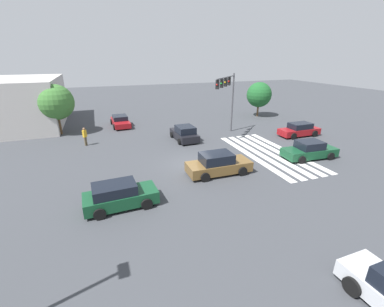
{
  "coord_description": "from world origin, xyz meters",
  "views": [
    {
      "loc": [
        -18.2,
        6.69,
        8.37
      ],
      "look_at": [
        0.0,
        0.0,
        0.95
      ],
      "focal_mm": 24.0,
      "sensor_mm": 36.0,
      "label": 1
    }
  ],
  "objects_px": {
    "car_2": "(299,130)",
    "pedestrian": "(85,136)",
    "car_5": "(184,133)",
    "car_3": "(120,121)",
    "traffic_signal_mast": "(227,90)",
    "tree_corner_a": "(56,102)",
    "car_0": "(119,196)",
    "car_4": "(218,164)",
    "car_6": "(309,150)",
    "tree_corner_b": "(259,95)"
  },
  "relations": [
    {
      "from": "traffic_signal_mast",
      "to": "car_3",
      "type": "relative_size",
      "value": 1.38
    },
    {
      "from": "car_2",
      "to": "pedestrian",
      "type": "relative_size",
      "value": 2.52
    },
    {
      "from": "tree_corner_a",
      "to": "car_3",
      "type": "bearing_deg",
      "value": -78.62
    },
    {
      "from": "car_3",
      "to": "car_6",
      "type": "xyz_separation_m",
      "value": [
        -16.78,
        -14.3,
        0.07
      ]
    },
    {
      "from": "tree_corner_b",
      "to": "car_5",
      "type": "bearing_deg",
      "value": 117.4
    },
    {
      "from": "car_0",
      "to": "tree_corner_a",
      "type": "xyz_separation_m",
      "value": [
        17.71,
        4.8,
        2.88
      ]
    },
    {
      "from": "traffic_signal_mast",
      "to": "car_5",
      "type": "distance_m",
      "value": 6.39
    },
    {
      "from": "traffic_signal_mast",
      "to": "car_2",
      "type": "bearing_deg",
      "value": 114.52
    },
    {
      "from": "car_2",
      "to": "tree_corner_a",
      "type": "bearing_deg",
      "value": -21.31
    },
    {
      "from": "traffic_signal_mast",
      "to": "pedestrian",
      "type": "distance_m",
      "value": 15.15
    },
    {
      "from": "traffic_signal_mast",
      "to": "tree_corner_b",
      "type": "xyz_separation_m",
      "value": [
        7.18,
        -8.92,
        -1.84
      ]
    },
    {
      "from": "car_0",
      "to": "car_4",
      "type": "distance_m",
      "value": 7.71
    },
    {
      "from": "car_5",
      "to": "car_3",
      "type": "bearing_deg",
      "value": 33.15
    },
    {
      "from": "car_3",
      "to": "tree_corner_b",
      "type": "xyz_separation_m",
      "value": [
        -1.16,
        -19.44,
        2.49
      ]
    },
    {
      "from": "pedestrian",
      "to": "tree_corner_a",
      "type": "height_order",
      "value": "tree_corner_a"
    },
    {
      "from": "car_2",
      "to": "car_0",
      "type": "bearing_deg",
      "value": 21.67
    },
    {
      "from": "tree_corner_a",
      "to": "tree_corner_b",
      "type": "xyz_separation_m",
      "value": [
        0.19,
        -26.15,
        -0.49
      ]
    },
    {
      "from": "car_0",
      "to": "car_6",
      "type": "bearing_deg",
      "value": 5.1
    },
    {
      "from": "car_5",
      "to": "traffic_signal_mast",
      "type": "bearing_deg",
      "value": -92.78
    },
    {
      "from": "traffic_signal_mast",
      "to": "car_5",
      "type": "height_order",
      "value": "traffic_signal_mast"
    },
    {
      "from": "car_3",
      "to": "car_5",
      "type": "height_order",
      "value": "car_5"
    },
    {
      "from": "pedestrian",
      "to": "tree_corner_b",
      "type": "distance_m",
      "value": 24.14
    },
    {
      "from": "car_2",
      "to": "car_5",
      "type": "height_order",
      "value": "car_5"
    },
    {
      "from": "car_5",
      "to": "car_6",
      "type": "distance_m",
      "value": 12.07
    },
    {
      "from": "car_4",
      "to": "pedestrian",
      "type": "xyz_separation_m",
      "value": [
        10.36,
        9.49,
        0.28
      ]
    },
    {
      "from": "car_3",
      "to": "tree_corner_a",
      "type": "height_order",
      "value": "tree_corner_a"
    },
    {
      "from": "car_2",
      "to": "tree_corner_b",
      "type": "xyz_separation_m",
      "value": [
        10.04,
        -1.27,
        2.43
      ]
    },
    {
      "from": "car_2",
      "to": "car_4",
      "type": "bearing_deg",
      "value": 24.58
    },
    {
      "from": "car_0",
      "to": "car_5",
      "type": "xyz_separation_m",
      "value": [
        10.8,
        -7.66,
        -0.01
      ]
    },
    {
      "from": "tree_corner_a",
      "to": "tree_corner_b",
      "type": "height_order",
      "value": "tree_corner_a"
    },
    {
      "from": "traffic_signal_mast",
      "to": "car_4",
      "type": "bearing_deg",
      "value": 14.61
    },
    {
      "from": "traffic_signal_mast",
      "to": "tree_corner_a",
      "type": "bearing_deg",
      "value": -67.08
    },
    {
      "from": "car_6",
      "to": "tree_corner_a",
      "type": "distance_m",
      "value": 26.22
    },
    {
      "from": "car_3",
      "to": "car_5",
      "type": "xyz_separation_m",
      "value": [
        -8.25,
        -5.75,
        0.09
      ]
    },
    {
      "from": "traffic_signal_mast",
      "to": "tree_corner_b",
      "type": "distance_m",
      "value": 11.6
    },
    {
      "from": "car_4",
      "to": "car_5",
      "type": "relative_size",
      "value": 1.15
    },
    {
      "from": "tree_corner_a",
      "to": "car_6",
      "type": "bearing_deg",
      "value": -126.29
    },
    {
      "from": "car_2",
      "to": "car_6",
      "type": "height_order",
      "value": "car_6"
    },
    {
      "from": "car_5",
      "to": "tree_corner_b",
      "type": "xyz_separation_m",
      "value": [
        7.1,
        -13.69,
        2.4
      ]
    },
    {
      "from": "car_6",
      "to": "pedestrian",
      "type": "bearing_deg",
      "value": 154.65
    },
    {
      "from": "car_4",
      "to": "tree_corner_b",
      "type": "height_order",
      "value": "tree_corner_b"
    },
    {
      "from": "car_4",
      "to": "tree_corner_a",
      "type": "relative_size",
      "value": 0.88
    },
    {
      "from": "car_2",
      "to": "tree_corner_a",
      "type": "height_order",
      "value": "tree_corner_a"
    },
    {
      "from": "car_5",
      "to": "pedestrian",
      "type": "height_order",
      "value": "pedestrian"
    },
    {
      "from": "car_0",
      "to": "car_2",
      "type": "xyz_separation_m",
      "value": [
        7.86,
        -20.07,
        -0.04
      ]
    },
    {
      "from": "car_4",
      "to": "car_5",
      "type": "height_order",
      "value": "car_4"
    },
    {
      "from": "traffic_signal_mast",
      "to": "car_3",
      "type": "height_order",
      "value": "traffic_signal_mast"
    },
    {
      "from": "car_3",
      "to": "traffic_signal_mast",
      "type": "bearing_deg",
      "value": 48.97
    },
    {
      "from": "car_4",
      "to": "car_2",
      "type": "bearing_deg",
      "value": 25.12
    },
    {
      "from": "car_0",
      "to": "car_4",
      "type": "height_order",
      "value": "car_4"
    }
  ]
}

